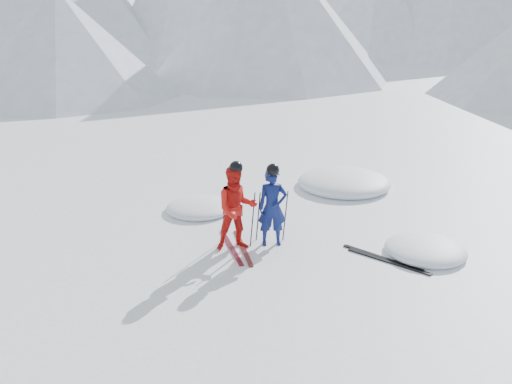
# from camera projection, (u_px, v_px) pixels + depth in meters

# --- Properties ---
(ground) EXTENTS (160.00, 160.00, 0.00)m
(ground) POSITION_uv_depth(u_px,v_px,m) (360.00, 258.00, 10.44)
(ground) COLOR white
(ground) RESTS_ON ground
(skier_blue) EXTENTS (0.65, 0.50, 1.59)m
(skier_blue) POSITION_uv_depth(u_px,v_px,m) (272.00, 207.00, 10.79)
(skier_blue) COLOR #0D1853
(skier_blue) RESTS_ON ground
(skier_red) EXTENTS (1.00, 0.89, 1.70)m
(skier_red) POSITION_uv_depth(u_px,v_px,m) (237.00, 208.00, 10.58)
(skier_red) COLOR red
(skier_red) RESTS_ON ground
(pole_blue_left) EXTENTS (0.11, 0.08, 1.06)m
(pole_blue_left) POSITION_uv_depth(u_px,v_px,m) (258.00, 216.00, 11.05)
(pole_blue_left) COLOR black
(pole_blue_left) RESTS_ON ground
(pole_blue_right) EXTENTS (0.11, 0.07, 1.06)m
(pole_blue_right) POSITION_uv_depth(u_px,v_px,m) (285.00, 216.00, 11.09)
(pole_blue_right) COLOR black
(pole_blue_right) RESTS_ON ground
(pole_red_left) EXTENTS (0.11, 0.09, 1.13)m
(pole_red_left) POSITION_uv_depth(u_px,v_px,m) (224.00, 217.00, 10.94)
(pole_red_left) COLOR black
(pole_red_left) RESTS_ON ground
(pole_red_right) EXTENTS (0.11, 0.08, 1.13)m
(pole_red_right) POSITION_uv_depth(u_px,v_px,m) (253.00, 220.00, 10.79)
(pole_red_right) COLOR black
(pole_red_right) RESTS_ON ground
(ski_worn_left) EXTENTS (0.72, 1.61, 0.03)m
(ski_worn_left) POSITION_uv_depth(u_px,v_px,m) (231.00, 247.00, 10.87)
(ski_worn_left) COLOR black
(ski_worn_left) RESTS_ON ground
(ski_worn_right) EXTENTS (0.61, 1.65, 0.03)m
(ski_worn_right) POSITION_uv_depth(u_px,v_px,m) (243.00, 248.00, 10.85)
(ski_worn_right) COLOR black
(ski_worn_right) RESTS_ON ground
(ski_loose_a) EXTENTS (1.43, 1.06, 0.03)m
(ski_loose_a) POSITION_uv_depth(u_px,v_px,m) (382.00, 258.00, 10.41)
(ski_loose_a) COLOR black
(ski_loose_a) RESTS_ON ground
(ski_loose_b) EXTENTS (1.47, 1.02, 0.03)m
(ski_loose_b) POSITION_uv_depth(u_px,v_px,m) (388.00, 261.00, 10.26)
(ski_loose_b) COLOR black
(ski_loose_b) RESTS_ON ground
(snow_lumps) EXTENTS (8.72, 7.39, 0.54)m
(snow_lumps) POSITION_uv_depth(u_px,v_px,m) (344.00, 204.00, 13.26)
(snow_lumps) COLOR white
(snow_lumps) RESTS_ON ground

